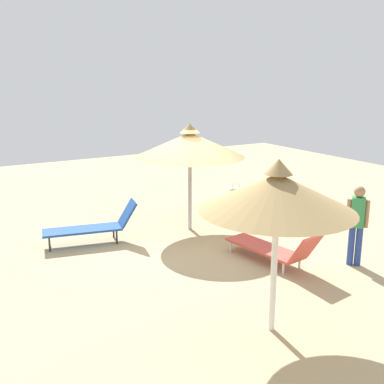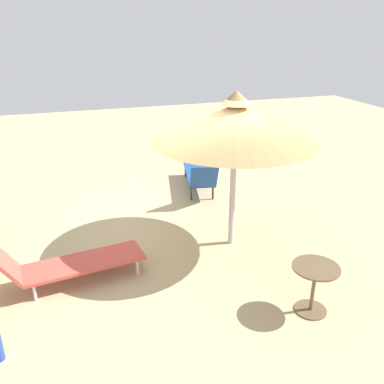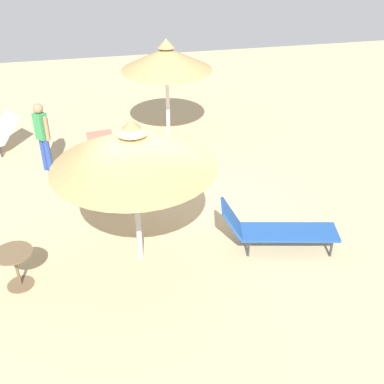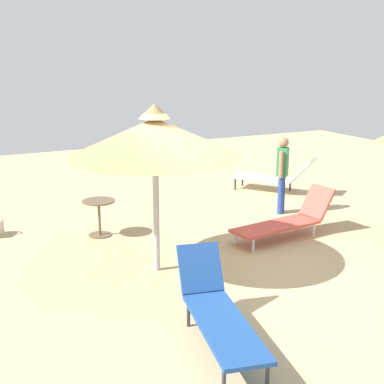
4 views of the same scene
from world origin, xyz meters
name	(u,v)px [view 4 (image 4 of 4)]	position (x,y,z in m)	size (l,w,h in m)	color
ground	(219,276)	(0.00, 0.00, -0.05)	(24.00, 24.00, 0.10)	tan
parasol_umbrella_near_left	(155,137)	(-0.57, -0.82, 2.13)	(2.66, 2.66, 2.64)	#B2B2B7
lounge_chair_near_right	(217,310)	(1.82, -1.07, 0.42)	(2.18, 1.00, 0.93)	#1E478C
lounge_chair_far_right	(275,176)	(-3.86, 3.76, 0.41)	(2.00, 1.67, 0.91)	silver
lounge_chair_back	(287,220)	(-0.92, 1.97, 0.34)	(0.86, 2.20, 0.86)	#CC4C3F
person_standing_center	(282,171)	(-2.30, 2.83, 0.93)	(0.33, 0.34, 1.65)	navy
side_table_round	(99,212)	(-2.60, -1.13, 0.47)	(0.62, 0.62, 0.69)	brown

